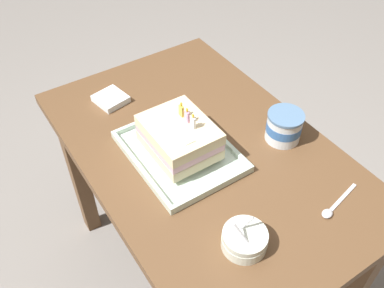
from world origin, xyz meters
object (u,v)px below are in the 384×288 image
serving_spoon_near_tray (331,209)px  napkin_pile (111,99)px  foil_tray (180,152)px  ice_cream_tub (284,126)px  birthday_cake (179,137)px  bowl_stack (245,240)px

serving_spoon_near_tray → napkin_pile: bearing=-158.7°
foil_tray → ice_cream_tub: bearing=69.0°
birthday_cake → napkin_pile: birthday_cake is taller
ice_cream_tub → napkin_pile: ice_cream_tub is taller
ice_cream_tub → napkin_pile: (-0.45, -0.36, -0.04)m
foil_tray → serving_spoon_near_tray: size_ratio=2.21×
foil_tray → napkin_pile: (-0.34, -0.06, 0.00)m
birthday_cake → bowl_stack: 0.36m
birthday_cake → bowl_stack: birthday_cake is taller
bowl_stack → napkin_pile: bearing=-177.7°
serving_spoon_near_tray → bowl_stack: bearing=-99.7°
foil_tray → napkin_pile: foil_tray is taller
bowl_stack → ice_cream_tub: 0.41m
bowl_stack → napkin_pile: bowl_stack is taller
ice_cream_tub → napkin_pile: 0.58m
bowl_stack → serving_spoon_near_tray: bearing=80.3°
birthday_cake → napkin_pile: 0.35m
ice_cream_tub → serving_spoon_near_tray: (0.28, -0.08, -0.04)m
serving_spoon_near_tray → ice_cream_tub: bearing=164.3°
bowl_stack → birthday_cake: bearing=174.3°
ice_cream_tub → foil_tray: bearing=-111.0°
ice_cream_tub → napkin_pile: size_ratio=0.96×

